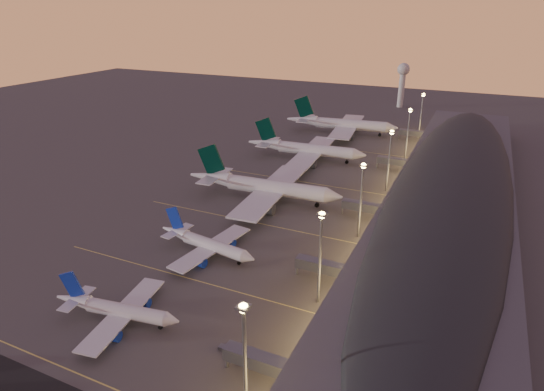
{
  "coord_description": "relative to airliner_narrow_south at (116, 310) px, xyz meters",
  "views": [
    {
      "loc": [
        66.47,
        -94.61,
        71.41
      ],
      "look_at": [
        2.0,
        45.0,
        7.0
      ],
      "focal_mm": 30.0,
      "sensor_mm": 36.0,
      "label": 1
    }
  ],
  "objects": [
    {
      "name": "baggage_tug_b",
      "position": [
        30.12,
        1.97,
        -2.55
      ],
      "size": [
        4.23,
        1.93,
        1.26
      ],
      "rotation": [
        0.0,
        0.0,
        -0.0
      ],
      "color": "gold",
      "rests_on": "ground"
    },
    {
      "name": "terminal_building",
      "position": [
        67.97,
        100.28,
        5.66
      ],
      "size": [
        56.35,
        255.0,
        17.46
      ],
      "color": "#4E4F53",
      "rests_on": "ground"
    },
    {
      "name": "baggage_tug_a",
      "position": [
        36.94,
        0.88,
        -2.67
      ],
      "size": [
        3.55,
        2.04,
        1.0
      ],
      "rotation": [
        0.0,
        0.0,
        0.22
      ],
      "color": "gold",
      "rests_on": "ground"
    },
    {
      "name": "airliner_wide_far",
      "position": [
        -2.16,
        194.4,
        2.41
      ],
      "size": [
        67.16,
        61.59,
        21.48
      ],
      "rotation": [
        0.0,
        0.0,
        0.11
      ],
      "color": "silver",
      "rests_on": "ground"
    },
    {
      "name": "airliner_narrow_south",
      "position": [
        0.0,
        0.0,
        0.0
      ],
      "size": [
        33.81,
        30.49,
        12.08
      ],
      "rotation": [
        0.0,
        0.0,
        0.15
      ],
      "color": "silver",
      "rests_on": "ground"
    },
    {
      "name": "lane_markings",
      "position": [
        6.13,
        67.82,
        -3.11
      ],
      "size": [
        90.0,
        180.36,
        0.0
      ],
      "color": "#D8C659",
      "rests_on": "ground"
    },
    {
      "name": "ground",
      "position": [
        6.13,
        27.82,
        -3.12
      ],
      "size": [
        700.0,
        700.0,
        0.0
      ],
      "primitive_type": "plane",
      "color": "#42403D"
    },
    {
      "name": "light_masts",
      "position": [
        42.13,
        92.82,
        14.43
      ],
      "size": [
        2.2,
        217.2,
        25.9
      ],
      "color": "slate",
      "rests_on": "ground"
    },
    {
      "name": "airliner_narrow_north",
      "position": [
        2.12,
        37.12,
        0.24
      ],
      "size": [
        36.42,
        32.8,
        13.01
      ],
      "rotation": [
        0.0,
        0.0,
        -0.14
      ],
      "color": "silver",
      "rests_on": "ground"
    },
    {
      "name": "airliner_wide_near",
      "position": [
        -0.68,
        83.29,
        2.2
      ],
      "size": [
        64.59,
        58.95,
        20.66
      ],
      "rotation": [
        0.0,
        0.0,
        0.07
      ],
      "color": "silver",
      "rests_on": "ground"
    },
    {
      "name": "radar_tower",
      "position": [
        16.13,
        287.82,
        18.75
      ],
      "size": [
        9.0,
        9.0,
        32.5
      ],
      "color": "silver",
      "rests_on": "ground"
    },
    {
      "name": "airliner_wide_mid",
      "position": [
        -3.82,
        138.6,
        1.94
      ],
      "size": [
        61.43,
        56.07,
        19.65
      ],
      "rotation": [
        0.0,
        0.0,
        0.07
      ],
      "color": "silver",
      "rests_on": "ground"
    }
  ]
}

